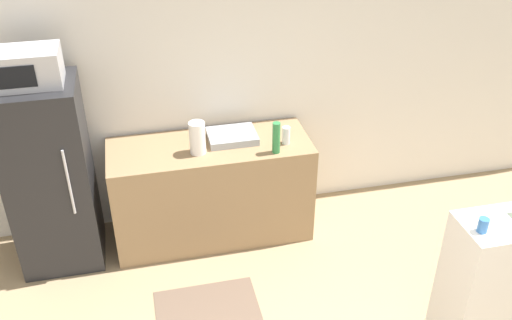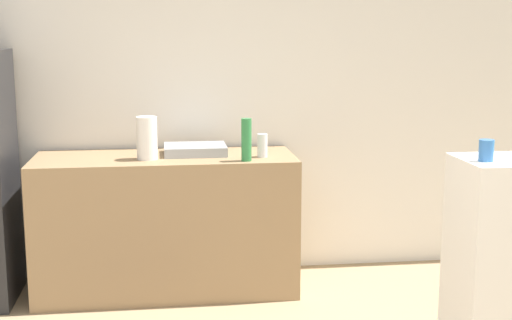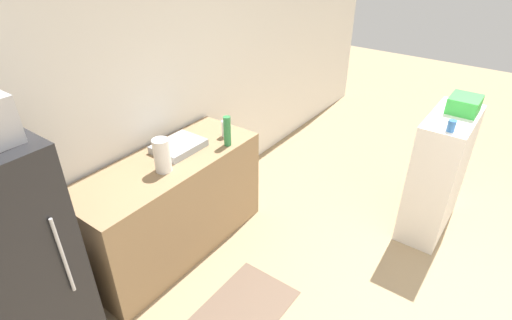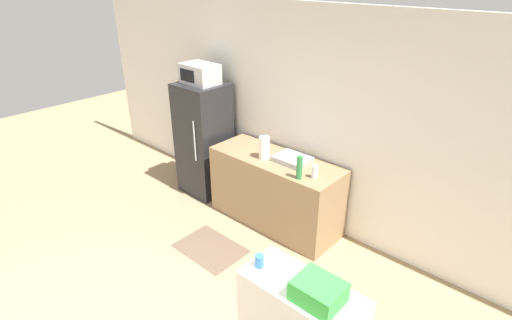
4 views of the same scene
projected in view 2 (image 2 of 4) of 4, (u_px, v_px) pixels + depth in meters
The scene contains 7 objects.
wall_back at pixel (197, 86), 4.84m from camera, with size 8.00×0.06×2.60m, color white.
counter at pixel (166, 224), 4.60m from camera, with size 1.65×0.63×0.89m, color #937551.
sink_basin at pixel (195, 150), 4.59m from camera, with size 0.40×0.31×0.06m, color #9EA3A8.
bottle_tall at pixel (246, 140), 4.34m from camera, with size 0.06×0.06×0.26m, color #2D7F42.
bottle_short at pixel (262, 145), 4.48m from camera, with size 0.07×0.07×0.15m, color silver.
jar at pixel (486, 151), 2.90m from camera, with size 0.06×0.06×0.09m, color #336BB2.
paper_towel_roll at pixel (147, 138), 4.39m from camera, with size 0.13×0.13×0.27m, color white.
Camera 2 is at (-0.23, -1.90, 1.68)m, focal length 50.00 mm.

